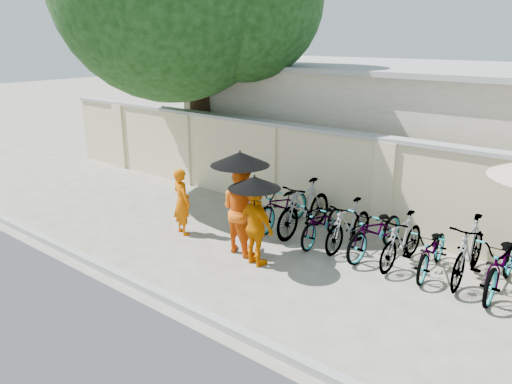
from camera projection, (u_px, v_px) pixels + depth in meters
The scene contains 18 objects.
ground at pixel (212, 256), 9.61m from camera, with size 80.00×80.00×0.00m, color #A5A092.
kerb at pixel (141, 286), 8.34m from camera, with size 40.00×0.16×0.12m, color #969696.
compound_wall at pixel (344, 180), 11.06m from camera, with size 20.00×0.30×2.00m, color beige.
building_behind at pixel (452, 134), 13.08m from camera, with size 14.00×6.00×3.20m, color beige.
monk_left at pixel (182, 202), 10.49m from camera, with size 0.52×0.34×1.43m, color #C65300.
monk_center at pixel (241, 210), 9.56m from camera, with size 0.84×0.66×1.73m, color #EA5C0D.
parasol_center at pixel (240, 159), 9.16m from camera, with size 1.11×1.11×1.04m.
monk_right at pixel (256, 227), 9.03m from camera, with size 0.86×0.36×1.47m, color #D16B00.
parasol_right at pixel (254, 182), 8.70m from camera, with size 0.94×0.94×0.88m.
bike_0 at pixel (283, 206), 10.94m from camera, with size 0.65×1.87×0.98m, color gray.
bike_1 at pixel (304, 207), 10.56m from camera, with size 0.54×1.92×1.15m, color gray.
bike_2 at pixel (322, 222), 10.13m from camera, with size 0.58×1.66×0.87m, color gray.
bike_3 at pixel (349, 225), 9.82m from camera, with size 0.46×1.64×0.99m, color gray.
bike_4 at pixel (376, 231), 9.51m from camera, with size 0.65×1.87×0.98m, color gray.
bike_5 at pixel (402, 240), 9.09m from camera, with size 0.46×1.64×0.98m, color gray.
bike_6 at pixel (433, 250), 8.79m from camera, with size 0.58×1.66×0.87m, color gray.
bike_7 at pixel (469, 250), 8.50m from camera, with size 0.52×1.85×1.11m, color gray.
bike_8 at pixel (503, 263), 8.12m from camera, with size 0.68×1.94×1.02m, color gray.
Camera 1 is at (6.23, -6.26, 4.05)m, focal length 35.00 mm.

